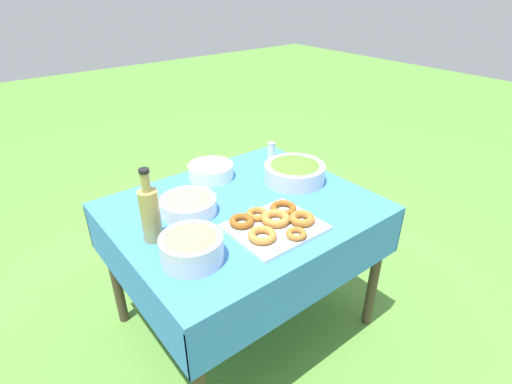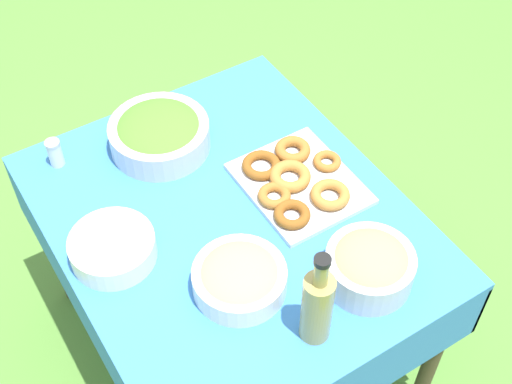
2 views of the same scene
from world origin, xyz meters
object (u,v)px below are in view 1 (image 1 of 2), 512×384
Objects in this scene: plate_stack at (211,171)px; olive_oil_bottle at (150,213)px; salad_bowl at (295,171)px; pasta_bowl at (188,204)px; bread_bowl at (191,246)px; donut_platter at (274,223)px.

olive_oil_bottle reaches higher than plate_stack.
olive_oil_bottle is (0.80, 0.02, 0.07)m from salad_bowl.
bread_bowl is (0.16, 0.30, 0.02)m from pasta_bowl.
salad_bowl is at bearing -143.85° from donut_platter.
olive_oil_bottle is at bearing 22.58° from pasta_bowl.
bread_bowl is at bearing 51.51° from plate_stack.
salad_bowl is 1.32× the size of plate_stack.
plate_stack is 0.59m from olive_oil_bottle.
salad_bowl reaches higher than donut_platter.
plate_stack is (-0.05, -0.57, 0.01)m from donut_platter.
plate_stack is 0.69m from bread_bowl.
pasta_bowl is at bearing -117.81° from bread_bowl.
bread_bowl reaches higher than pasta_bowl.
plate_stack is at bearing -44.00° from salad_bowl.
salad_bowl is 0.44m from plate_stack.
olive_oil_bottle reaches higher than bread_bowl.
olive_oil_bottle reaches higher than donut_platter.
bread_bowl reaches higher than salad_bowl.
plate_stack is at bearing -145.97° from olive_oil_bottle.
salad_bowl is at bearing 173.67° from pasta_bowl.
pasta_bowl is 0.34m from bread_bowl.
olive_oil_bottle reaches higher than pasta_bowl.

